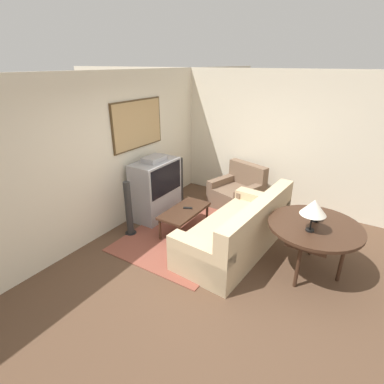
# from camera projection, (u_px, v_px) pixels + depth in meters

# --- Properties ---
(ground_plane) EXTENTS (12.00, 12.00, 0.00)m
(ground_plane) POSITION_uv_depth(u_px,v_px,m) (216.00, 265.00, 4.51)
(ground_plane) COLOR brown
(wall_back) EXTENTS (12.00, 0.10, 2.70)m
(wall_back) POSITION_uv_depth(u_px,v_px,m) (107.00, 156.00, 5.02)
(wall_back) COLOR beige
(wall_back) RESTS_ON ground_plane
(wall_right) EXTENTS (0.06, 12.00, 2.70)m
(wall_right) POSITION_uv_depth(u_px,v_px,m) (280.00, 141.00, 6.01)
(wall_right) COLOR beige
(wall_right) RESTS_ON ground_plane
(area_rug) EXTENTS (2.29, 1.77, 0.01)m
(area_rug) POSITION_uv_depth(u_px,v_px,m) (186.00, 234.00, 5.30)
(area_rug) COLOR brown
(area_rug) RESTS_ON ground_plane
(tv) EXTENTS (0.96, 0.53, 1.22)m
(tv) POSITION_uv_depth(u_px,v_px,m) (156.00, 189.00, 5.73)
(tv) COLOR #9E9EA3
(tv) RESTS_ON ground_plane
(couch) EXTENTS (2.29, 1.13, 0.93)m
(couch) POSITION_uv_depth(u_px,v_px,m) (239.00, 232.00, 4.78)
(couch) COLOR #CCB289
(couch) RESTS_ON ground_plane
(armchair) EXTENTS (1.09, 1.11, 0.87)m
(armchair) POSITION_uv_depth(u_px,v_px,m) (238.00, 193.00, 6.27)
(armchair) COLOR brown
(armchair) RESTS_ON ground_plane
(coffee_table) EXTENTS (1.01, 0.50, 0.43)m
(coffee_table) POSITION_uv_depth(u_px,v_px,m) (185.00, 212.00, 5.25)
(coffee_table) COLOR #3D2619
(coffee_table) RESTS_ON ground_plane
(console_table) EXTENTS (1.26, 1.26, 0.76)m
(console_table) POSITION_uv_depth(u_px,v_px,m) (315.00, 229.00, 4.11)
(console_table) COLOR #3D2619
(console_table) RESTS_ON ground_plane
(table_lamp) EXTENTS (0.33, 0.33, 0.45)m
(table_lamp) POSITION_uv_depth(u_px,v_px,m) (314.00, 208.00, 3.81)
(table_lamp) COLOR black
(table_lamp) RESTS_ON console_table
(mantel_clock) EXTENTS (0.15, 0.10, 0.17)m
(mantel_clock) POSITION_uv_depth(u_px,v_px,m) (316.00, 215.00, 4.18)
(mantel_clock) COLOR black
(mantel_clock) RESTS_ON console_table
(remote) EXTENTS (0.11, 0.16, 0.02)m
(remote) POSITION_uv_depth(u_px,v_px,m) (188.00, 208.00, 5.27)
(remote) COLOR black
(remote) RESTS_ON coffee_table
(speaker_tower_left) EXTENTS (0.20, 0.20, 0.98)m
(speaker_tower_left) POSITION_uv_depth(u_px,v_px,m) (129.00, 210.00, 5.15)
(speaker_tower_left) COLOR black
(speaker_tower_left) RESTS_ON ground_plane
(speaker_tower_right) EXTENTS (0.20, 0.20, 0.98)m
(speaker_tower_right) POSITION_uv_depth(u_px,v_px,m) (180.00, 182.00, 6.37)
(speaker_tower_right) COLOR black
(speaker_tower_right) RESTS_ON ground_plane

